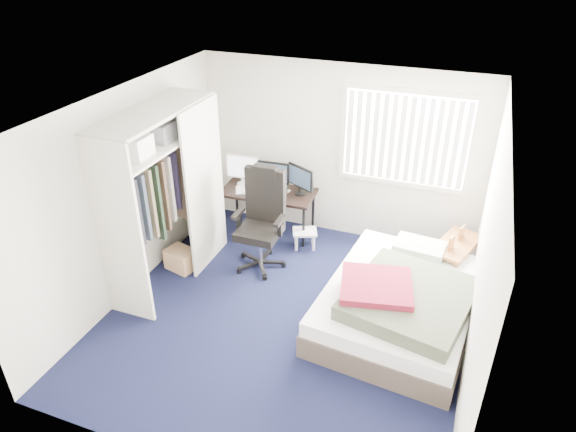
{
  "coord_description": "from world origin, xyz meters",
  "views": [
    {
      "loc": [
        1.67,
        -4.38,
        4.0
      ],
      "look_at": [
        -0.12,
        0.4,
        1.12
      ],
      "focal_mm": 32.0,
      "sensor_mm": 36.0,
      "label": 1
    }
  ],
  "objects_px": {
    "desk": "(269,188)",
    "nightstand": "(456,247)",
    "office_chair": "(262,229)",
    "bed": "(400,302)"
  },
  "relations": [
    {
      "from": "desk",
      "to": "nightstand",
      "type": "bearing_deg",
      "value": -6.83
    },
    {
      "from": "nightstand",
      "to": "bed",
      "type": "xyz_separation_m",
      "value": [
        -0.49,
        -1.08,
        -0.19
      ]
    },
    {
      "from": "desk",
      "to": "bed",
      "type": "bearing_deg",
      "value": -32.62
    },
    {
      "from": "office_chair",
      "to": "bed",
      "type": "height_order",
      "value": "office_chair"
    },
    {
      "from": "nightstand",
      "to": "desk",
      "type": "bearing_deg",
      "value": 173.17
    },
    {
      "from": "desk",
      "to": "nightstand",
      "type": "height_order",
      "value": "desk"
    },
    {
      "from": "office_chair",
      "to": "nightstand",
      "type": "relative_size",
      "value": 1.53
    },
    {
      "from": "office_chair",
      "to": "bed",
      "type": "relative_size",
      "value": 0.6
    },
    {
      "from": "desk",
      "to": "office_chair",
      "type": "height_order",
      "value": "office_chair"
    },
    {
      "from": "desk",
      "to": "office_chair",
      "type": "distance_m",
      "value": 0.88
    }
  ]
}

